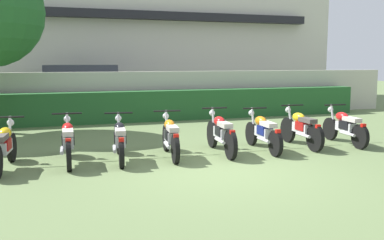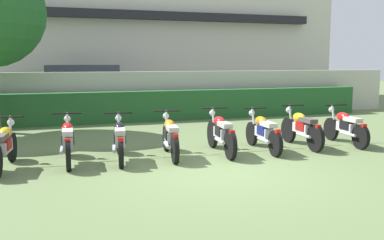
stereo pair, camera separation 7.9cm
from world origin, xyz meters
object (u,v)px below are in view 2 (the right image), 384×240
Objects in this scene: motorcycle_in_row_0 at (4,146)px; motorcycle_in_row_6 at (302,128)px; motorcycle_in_row_5 at (263,132)px; parked_car at (88,89)px; motorcycle_in_row_2 at (120,139)px; motorcycle_in_row_1 at (68,141)px; motorcycle_in_row_3 at (170,136)px; motorcycle_in_row_7 at (346,127)px; motorcycle_in_row_4 at (221,133)px.

motorcycle_in_row_6 is (6.50, 0.11, 0.01)m from motorcycle_in_row_0.
motorcycle_in_row_0 is 5.43m from motorcycle_in_row_5.
parked_car reaches higher than motorcycle_in_row_2.
motorcycle_in_row_1 is (-1.12, -8.41, -0.48)m from parked_car.
motorcycle_in_row_1 is at bearing 92.21° from motorcycle_in_row_5.
motorcycle_in_row_0 and motorcycle_in_row_3 have the same top height.
motorcycle_in_row_7 is at bearing -83.14° from motorcycle_in_row_3.
motorcycle_in_row_1 is at bearing -76.88° from motorcycle_in_row_0.
motorcycle_in_row_7 is at bearing -91.41° from motorcycle_in_row_6.
motorcycle_in_row_6 is at bearing -81.90° from motorcycle_in_row_3.
motorcycle_in_row_3 is 1.02× the size of motorcycle_in_row_7.
parked_car is at bearing 24.04° from motorcycle_in_row_5.
motorcycle_in_row_2 is at bearing -81.41° from motorcycle_in_row_0.
parked_car reaches higher than motorcycle_in_row_5.
motorcycle_in_row_0 is 4.41m from motorcycle_in_row_4.
parked_car is 2.37× the size of motorcycle_in_row_4.
parked_car is at bearing 6.42° from motorcycle_in_row_2.
motorcycle_in_row_5 is 1.04× the size of motorcycle_in_row_7.
motorcycle_in_row_3 is (1.07, -0.02, 0.01)m from motorcycle_in_row_2.
motorcycle_in_row_0 is 1.17m from motorcycle_in_row_1.
motorcycle_in_row_1 is 1.05× the size of motorcycle_in_row_7.
motorcycle_in_row_2 is at bearing 92.65° from motorcycle_in_row_6.
motorcycle_in_row_3 is 3.25m from motorcycle_in_row_6.
motorcycle_in_row_5 is at bearing 94.71° from motorcycle_in_row_7.
motorcycle_in_row_0 is 2.18m from motorcycle_in_row_2.
motorcycle_in_row_2 is 1.02× the size of motorcycle_in_row_3.
motorcycle_in_row_5 is (2.18, -0.04, -0.01)m from motorcycle_in_row_3.
parked_car is 8.76m from motorcycle_in_row_4.
motorcycle_in_row_2 is at bearing 93.69° from motorcycle_in_row_7.
motorcycle_in_row_3 is at bearing 93.23° from motorcycle_in_row_6.
motorcycle_in_row_3 is (2.09, -0.08, -0.01)m from motorcycle_in_row_1.
parked_car reaches higher than motorcycle_in_row_7.
parked_car reaches higher than motorcycle_in_row_3.
motorcycle_in_row_1 is 0.96× the size of motorcycle_in_row_4.
parked_car is 2.52× the size of motorcycle_in_row_6.
motorcycle_in_row_1 is at bearing 93.55° from motorcycle_in_row_4.
parked_car reaches higher than motorcycle_in_row_4.
motorcycle_in_row_0 is at bearing -98.07° from parked_car.
motorcycle_in_row_6 is at bearing -82.32° from motorcycle_in_row_0.
motorcycle_in_row_7 is at bearing -85.52° from motorcycle_in_row_5.
motorcycle_in_row_6 is (5.34, -0.02, 0.00)m from motorcycle_in_row_1.
motorcycle_in_row_4 reaches higher than motorcycle_in_row_3.
motorcycle_in_row_3 is 4.44m from motorcycle_in_row_7.
motorcycle_in_row_1 reaches higher than motorcycle_in_row_0.
motorcycle_in_row_4 is at bearing 93.73° from motorcycle_in_row_6.
motorcycle_in_row_6 reaches higher than motorcycle_in_row_2.
motorcycle_in_row_2 is at bearing -83.80° from parked_car.
motorcycle_in_row_5 is at bearing -83.92° from motorcycle_in_row_2.
motorcycle_in_row_6 reaches higher than motorcycle_in_row_3.
motorcycle_in_row_0 is at bearing 98.72° from motorcycle_in_row_1.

